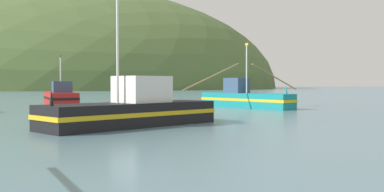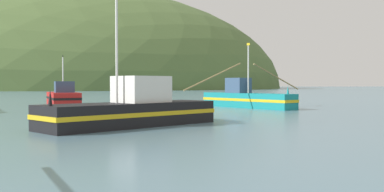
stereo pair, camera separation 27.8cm
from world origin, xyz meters
name	(u,v)px [view 2 (the right image)]	position (x,y,z in m)	size (l,w,h in m)	color
hill_far_left	(63,88)	(-31.78, 204.82, 0.00)	(194.81, 155.85, 88.24)	#516B38
fishing_boat_teal	(246,98)	(5.55, 38.37, 0.84)	(12.29, 9.66, 5.69)	#147F84
fishing_boat_red	(63,97)	(-11.12, 46.08, 0.75)	(4.32, 7.98, 4.97)	red
fishing_boat_black	(133,110)	(-4.72, 22.77, 0.80)	(9.20, 7.70, 6.90)	black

